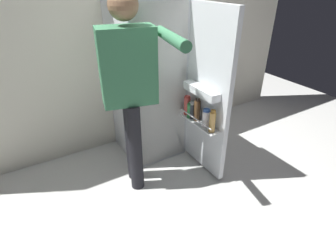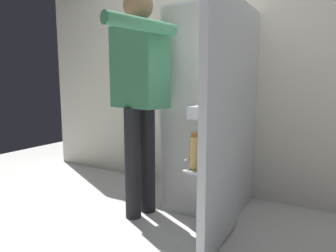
# 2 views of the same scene
# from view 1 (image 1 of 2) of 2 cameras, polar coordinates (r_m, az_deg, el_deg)

# --- Properties ---
(ground_plane) EXTENTS (6.63, 6.63, 0.00)m
(ground_plane) POSITION_cam_1_polar(r_m,az_deg,el_deg) (2.78, 1.46, -9.98)
(ground_plane) COLOR silver
(kitchen_wall) EXTENTS (4.40, 0.10, 2.69)m
(kitchen_wall) POSITION_cam_1_polar(r_m,az_deg,el_deg) (3.00, -8.38, 21.21)
(kitchen_wall) COLOR silver
(kitchen_wall) RESTS_ON ground_plane
(refrigerator) EXTENTS (0.64, 1.22, 1.61)m
(refrigerator) POSITION_cam_1_polar(r_m,az_deg,el_deg) (2.77, -3.58, 9.15)
(refrigerator) COLOR silver
(refrigerator) RESTS_ON ground_plane
(person) EXTENTS (0.56, 0.81, 1.70)m
(person) POSITION_cam_1_polar(r_m,az_deg,el_deg) (2.18, -8.10, 9.35)
(person) COLOR black
(person) RESTS_ON ground_plane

